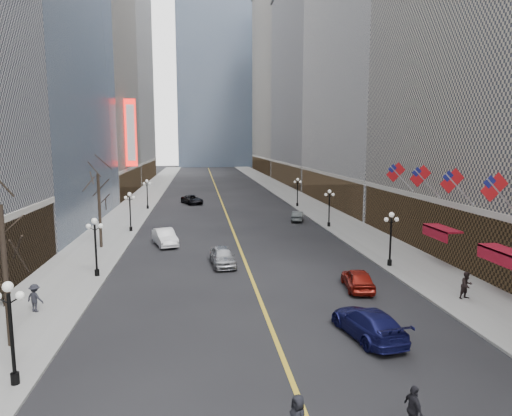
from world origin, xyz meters
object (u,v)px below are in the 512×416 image
object	(u,v)px
streetlamp_west_3	(147,191)
car_sb_far	(298,216)
car_sb_mid	(358,279)
car_nb_far	(192,200)
streetlamp_west_0	(11,322)
streetlamp_west_2	(130,207)
streetlamp_east_2	(329,204)
car_sb_near	(368,323)
car_nb_near	(223,256)
streetlamp_east_1	(391,233)
streetlamp_west_1	(95,241)
car_nb_mid	(165,237)
streetlamp_east_3	(298,189)

from	to	relation	value
streetlamp_west_3	car_sb_far	xyz separation A→B (m)	(20.80, -13.05, -2.24)
car_sb_mid	car_nb_far	bearing A→B (deg)	-68.22
streetlamp_west_0	streetlamp_west_2	bearing A→B (deg)	90.00
streetlamp_west_0	streetlamp_east_2	bearing A→B (deg)	55.23
car_sb_near	car_nb_near	bearing A→B (deg)	-75.01
car_nb_near	car_sb_mid	bearing A→B (deg)	-44.66
streetlamp_east_1	streetlamp_west_0	xyz separation A→B (m)	(-23.60, -16.00, 0.00)
streetlamp_west_1	streetlamp_west_3	distance (m)	36.00
streetlamp_east_1	streetlamp_west_0	bearing A→B (deg)	-145.86
streetlamp_east_2	streetlamp_west_1	distance (m)	29.68
streetlamp_west_3	car_nb_far	distance (m)	9.07
car_nb_mid	car_sb_near	bearing A→B (deg)	-78.50
streetlamp_west_2	car_sb_mid	bearing A→B (deg)	-50.79
streetlamp_east_3	streetlamp_west_2	bearing A→B (deg)	-142.67
streetlamp_west_2	car_sb_near	bearing A→B (deg)	-61.62
streetlamp_west_1	streetlamp_west_2	bearing A→B (deg)	90.00
car_sb_far	streetlamp_east_1	bearing A→B (deg)	113.06
streetlamp_west_2	car_sb_far	xyz separation A→B (m)	(20.80, 4.95, -2.24)
streetlamp_east_3	car_sb_far	size ratio (longest dim) A/B	1.12
car_nb_near	car_sb_mid	distance (m)	11.86
streetlamp_east_2	car_sb_near	size ratio (longest dim) A/B	0.83
streetlamp_east_2	car_sb_near	bearing A→B (deg)	-102.44
streetlamp_east_2	streetlamp_west_3	size ratio (longest dim) A/B	1.00
streetlamp_west_2	car_sb_mid	xyz separation A→B (m)	(18.96, -23.24, -2.15)
car_nb_near	car_nb_mid	xyz separation A→B (m)	(-5.39, 8.36, 0.03)
streetlamp_west_2	streetlamp_east_2	bearing A→B (deg)	0.00
streetlamp_west_2	streetlamp_west_3	world-z (taller)	same
streetlamp_east_2	streetlamp_west_1	world-z (taller)	same
car_sb_mid	streetlamp_west_2	bearing A→B (deg)	-43.60
car_nb_far	streetlamp_west_2	bearing A→B (deg)	-126.66
streetlamp_west_2	car_sb_mid	distance (m)	30.07
streetlamp_west_2	car_nb_mid	xyz separation A→B (m)	(4.41, -7.36, -2.07)
streetlamp_east_3	car_sb_near	bearing A→B (deg)	-97.95
streetlamp_west_2	streetlamp_west_3	xyz separation A→B (m)	(0.00, 18.00, 0.00)
streetlamp_east_1	car_nb_far	bearing A→B (deg)	112.02
streetlamp_east_3	streetlamp_west_3	world-z (taller)	same
streetlamp_west_1	streetlamp_west_2	world-z (taller)	same
streetlamp_west_3	car_nb_far	world-z (taller)	streetlamp_west_3
streetlamp_west_3	car_nb_mid	world-z (taller)	streetlamp_west_3
streetlamp_west_1	car_nb_far	size ratio (longest dim) A/B	0.84
streetlamp_west_3	car_sb_far	world-z (taller)	streetlamp_west_3
streetlamp_east_1	car_sb_near	world-z (taller)	streetlamp_east_1
streetlamp_east_1	car_nb_near	bearing A→B (deg)	170.59
car_sb_mid	streetlamp_west_3	bearing A→B (deg)	-58.12
streetlamp_east_3	car_nb_near	distance (m)	36.49
streetlamp_east_3	streetlamp_west_0	bearing A→B (deg)	-114.41
streetlamp_east_1	streetlamp_west_3	world-z (taller)	same
car_nb_mid	car_nb_far	world-z (taller)	car_nb_mid
car_sb_mid	car_sb_far	bearing A→B (deg)	-86.55
car_nb_near	car_sb_far	distance (m)	23.40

